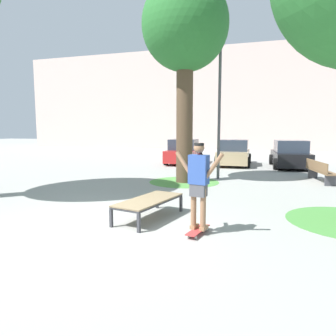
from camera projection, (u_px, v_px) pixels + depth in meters
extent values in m
plane|color=#999993|center=(98.00, 228.00, 6.32)|extent=(120.00, 120.00, 0.00)
cube|color=beige|center=(204.00, 100.00, 35.15)|extent=(43.36, 4.00, 10.97)
cube|color=#38383D|center=(157.00, 201.00, 7.98)|extent=(0.07, 0.07, 0.38)
cube|color=#38383D|center=(181.00, 204.00, 7.64)|extent=(0.07, 0.07, 0.38)
cube|color=#38383D|center=(111.00, 218.00, 6.39)|extent=(0.07, 0.07, 0.38)
cube|color=#38383D|center=(139.00, 223.00, 6.05)|extent=(0.07, 0.07, 0.38)
cylinder|color=#38383D|center=(137.00, 200.00, 7.16)|extent=(0.46, 1.86, 0.05)
cylinder|color=#38383D|center=(162.00, 203.00, 6.82)|extent=(0.46, 1.86, 0.05)
cylinder|color=#38383D|center=(169.00, 194.00, 7.79)|extent=(0.75, 0.22, 0.05)
cylinder|color=#38383D|center=(124.00, 210.00, 6.19)|extent=(0.75, 0.22, 0.05)
cube|color=#847051|center=(149.00, 200.00, 6.99)|extent=(1.16, 2.02, 0.03)
cube|color=#B23333|center=(198.00, 230.00, 5.97)|extent=(0.36, 0.82, 0.02)
cylinder|color=silver|center=(200.00, 228.00, 6.26)|extent=(0.04, 0.06, 0.06)
cylinder|color=silver|center=(207.00, 229.00, 6.19)|extent=(0.04, 0.06, 0.06)
cylinder|color=silver|center=(188.00, 236.00, 5.77)|extent=(0.04, 0.06, 0.06)
cylinder|color=silver|center=(196.00, 238.00, 5.70)|extent=(0.04, 0.06, 0.06)
cylinder|color=#8E6647|center=(194.00, 208.00, 5.97)|extent=(0.11, 0.11, 0.82)
cube|color=#99704C|center=(194.00, 226.00, 6.06)|extent=(0.15, 0.26, 0.07)
cylinder|color=#8E6647|center=(203.00, 210.00, 5.88)|extent=(0.11, 0.11, 0.82)
cube|color=#99704C|center=(204.00, 228.00, 5.97)|extent=(0.15, 0.26, 0.07)
cube|color=#4C4C51|center=(198.00, 190.00, 5.88)|extent=(0.33, 0.26, 0.24)
cube|color=#2D4C99|center=(199.00, 169.00, 5.83)|extent=(0.40, 0.29, 0.56)
cylinder|color=#8E6647|center=(185.00, 165.00, 5.96)|extent=(0.41, 0.16, 0.52)
cylinder|color=#8E6647|center=(214.00, 166.00, 5.68)|extent=(0.41, 0.16, 0.52)
sphere|color=#8E6647|center=(199.00, 148.00, 5.78)|extent=(0.20, 0.20, 0.20)
cylinder|color=black|center=(199.00, 144.00, 5.77)|extent=(0.19, 0.19, 0.05)
cylinder|color=brown|center=(184.00, 124.00, 11.81)|extent=(0.64, 0.64, 4.56)
ellipsoid|color=#286B2D|center=(185.00, 25.00, 11.36)|extent=(3.25, 3.25, 3.41)
cylinder|color=#519342|center=(184.00, 182.00, 12.08)|extent=(2.75, 2.75, 0.01)
cube|color=red|center=(184.00, 155.00, 19.09)|extent=(1.93, 4.29, 0.70)
cube|color=#2D3847|center=(184.00, 144.00, 18.86)|extent=(1.68, 2.18, 0.64)
cylinder|color=black|center=(175.00, 156.00, 20.57)|extent=(0.25, 0.61, 0.60)
cylinder|color=black|center=(200.00, 157.00, 20.17)|extent=(0.25, 0.61, 0.60)
cylinder|color=black|center=(166.00, 160.00, 18.05)|extent=(0.25, 0.61, 0.60)
cylinder|color=black|center=(194.00, 161.00, 17.66)|extent=(0.25, 0.61, 0.60)
cube|color=tan|center=(234.00, 156.00, 18.16)|extent=(1.75, 4.22, 0.70)
cube|color=#2D3847|center=(234.00, 145.00, 17.93)|extent=(1.59, 2.12, 0.64)
cylinder|color=black|center=(222.00, 158.00, 19.66)|extent=(0.23, 0.60, 0.60)
cylinder|color=black|center=(249.00, 158.00, 19.19)|extent=(0.23, 0.60, 0.60)
cylinder|color=black|center=(217.00, 161.00, 17.17)|extent=(0.23, 0.60, 0.60)
cylinder|color=black|center=(248.00, 162.00, 16.71)|extent=(0.23, 0.60, 0.60)
cube|color=black|center=(290.00, 158.00, 16.89)|extent=(1.91, 4.28, 0.70)
cube|color=#2D3847|center=(291.00, 146.00, 16.67)|extent=(1.66, 2.18, 0.64)
cylinder|color=black|center=(271.00, 159.00, 18.37)|extent=(0.25, 0.61, 0.60)
cylinder|color=black|center=(302.00, 160.00, 17.97)|extent=(0.25, 0.61, 0.60)
cylinder|color=black|center=(276.00, 164.00, 15.86)|extent=(0.25, 0.61, 0.60)
cylinder|color=black|center=(311.00, 165.00, 15.46)|extent=(0.25, 0.61, 0.60)
cube|color=brown|center=(321.00, 171.00, 12.09)|extent=(0.81, 2.44, 0.06)
cube|color=brown|center=(316.00, 165.00, 12.09)|extent=(0.42, 2.38, 0.36)
cube|color=#424247|center=(313.00, 173.00, 13.06)|extent=(0.38, 0.14, 0.40)
cube|color=#424247|center=(330.00, 181.00, 11.17)|extent=(0.38, 0.14, 0.40)
cylinder|color=#4C4C51|center=(219.00, 113.00, 12.58)|extent=(0.12, 0.12, 5.50)
sphere|color=silver|center=(221.00, 39.00, 12.23)|extent=(0.36, 0.36, 0.36)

